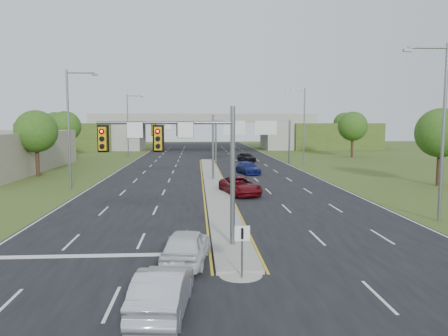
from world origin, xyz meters
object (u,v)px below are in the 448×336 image
(sign_gantry, at_px, (252,129))
(car_far_c, at_px, (246,157))
(car_white, at_px, (187,246))
(car_silver, at_px, (163,290))
(car_far_a, at_px, (240,186))
(car_far_b, at_px, (248,168))
(signal_mast_near, at_px, (186,153))
(overpass, at_px, (204,134))
(signal_mast_far, at_px, (191,137))
(keep_right_sign, at_px, (242,243))

(sign_gantry, xyz_separation_m, car_far_c, (-0.53, 2.41, -4.50))
(car_white, height_order, car_silver, car_white)
(car_white, bearing_deg, car_far_a, -94.97)
(car_silver, xyz_separation_m, car_far_b, (7.36, 38.30, -0.04))
(car_far_b, bearing_deg, signal_mast_near, -115.25)
(overpass, xyz_separation_m, car_white, (-2.23, -82.29, -2.77))
(sign_gantry, bearing_deg, signal_mast_far, -114.11)
(signal_mast_far, bearing_deg, car_white, -89.93)
(car_far_a, height_order, car_far_b, car_far_a)
(overpass, relative_size, car_far_c, 18.82)
(keep_right_sign, relative_size, car_white, 0.49)
(car_white, relative_size, car_far_b, 0.93)
(keep_right_sign, bearing_deg, car_silver, -136.38)
(overpass, relative_size, car_white, 17.73)
(sign_gantry, bearing_deg, car_far_c, 102.37)
(car_white, relative_size, car_far_c, 1.06)
(signal_mast_far, height_order, car_far_c, signal_mast_far)
(signal_mast_far, xyz_separation_m, sign_gantry, (8.95, 19.99, 0.51))
(sign_gantry, bearing_deg, car_far_b, -99.06)
(overpass, bearing_deg, car_far_b, -84.79)
(signal_mast_near, relative_size, keep_right_sign, 3.18)
(signal_mast_far, xyz_separation_m, car_far_b, (6.73, 6.08, -4.00))
(signal_mast_near, height_order, car_far_c, signal_mast_near)
(signal_mast_near, relative_size, overpass, 0.09)
(car_far_a, height_order, car_far_c, car_far_a)
(car_white, distance_m, car_far_a, 18.62)
(sign_gantry, relative_size, overpass, 0.14)
(car_white, bearing_deg, keep_right_sign, 142.97)
(signal_mast_far, bearing_deg, keep_right_sign, -85.61)
(signal_mast_far, height_order, car_silver, signal_mast_far)
(car_silver, distance_m, car_far_b, 39.00)
(car_white, bearing_deg, overpass, -83.45)
(car_far_c, bearing_deg, signal_mast_near, -118.70)
(sign_gantry, xyz_separation_m, car_far_a, (-4.70, -29.07, -4.46))
(car_far_a, bearing_deg, car_silver, -115.52)
(keep_right_sign, height_order, car_far_b, keep_right_sign)
(sign_gantry, xyz_separation_m, car_silver, (-9.58, -52.21, -4.48))
(keep_right_sign, relative_size, overpass, 0.03)
(car_far_a, xyz_separation_m, car_far_c, (4.17, 31.48, -0.03))
(car_white, bearing_deg, car_silver, 90.49)
(car_far_b, bearing_deg, car_white, -114.40)
(car_far_b, distance_m, car_far_c, 16.41)
(signal_mast_near, height_order, car_white, signal_mast_near)
(signal_mast_near, xyz_separation_m, car_white, (0.03, -2.21, -3.94))
(car_far_b, height_order, car_far_c, car_far_c)
(car_silver, bearing_deg, car_far_c, -93.81)
(signal_mast_far, distance_m, sign_gantry, 21.91)
(car_silver, bearing_deg, car_far_b, -95.28)
(car_far_c, bearing_deg, car_white, -118.23)
(keep_right_sign, xyz_separation_m, car_far_a, (1.98, 20.38, -0.74))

